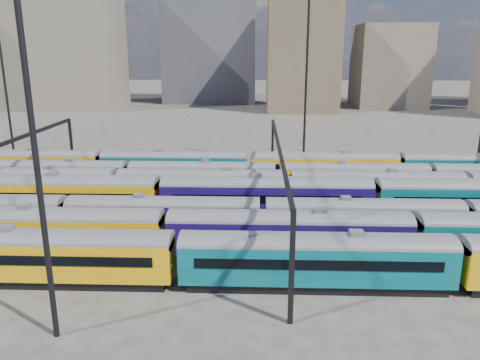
{
  "coord_description": "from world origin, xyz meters",
  "views": [
    {
      "loc": [
        7.64,
        -47.71,
        17.57
      ],
      "look_at": [
        5.75,
        4.94,
        3.0
      ],
      "focal_mm": 35.0,
      "sensor_mm": 36.0,
      "label": 1
    }
  ],
  "objects_px": {
    "rake_0": "(40,250)",
    "rake_2": "(164,212)",
    "rake_1": "(289,230)",
    "mast_2": "(31,118)"
  },
  "relations": [
    {
      "from": "rake_0",
      "to": "rake_2",
      "type": "height_order",
      "value": "rake_0"
    },
    {
      "from": "rake_1",
      "to": "rake_2",
      "type": "bearing_deg",
      "value": 157.0
    },
    {
      "from": "rake_0",
      "to": "rake_1",
      "type": "height_order",
      "value": "rake_1"
    },
    {
      "from": "rake_0",
      "to": "mast_2",
      "type": "distance_m",
      "value": 13.83
    },
    {
      "from": "rake_2",
      "to": "mast_2",
      "type": "relative_size",
      "value": 3.74
    },
    {
      "from": "rake_1",
      "to": "mast_2",
      "type": "height_order",
      "value": "mast_2"
    },
    {
      "from": "rake_2",
      "to": "mast_2",
      "type": "bearing_deg",
      "value": -102.25
    },
    {
      "from": "rake_0",
      "to": "rake_2",
      "type": "bearing_deg",
      "value": 52.54
    },
    {
      "from": "rake_1",
      "to": "rake_2",
      "type": "distance_m",
      "value": 12.8
    },
    {
      "from": "mast_2",
      "to": "rake_1",
      "type": "bearing_deg",
      "value": 37.8
    }
  ]
}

